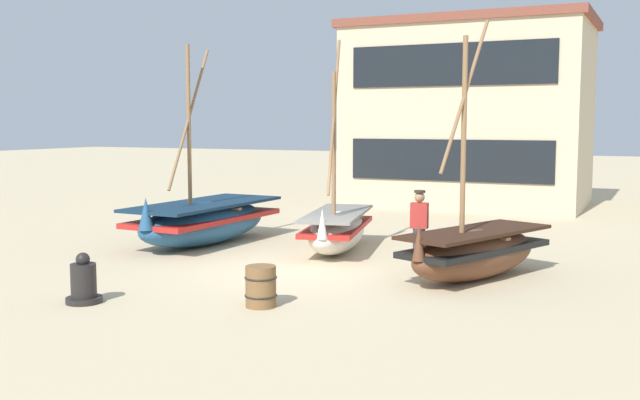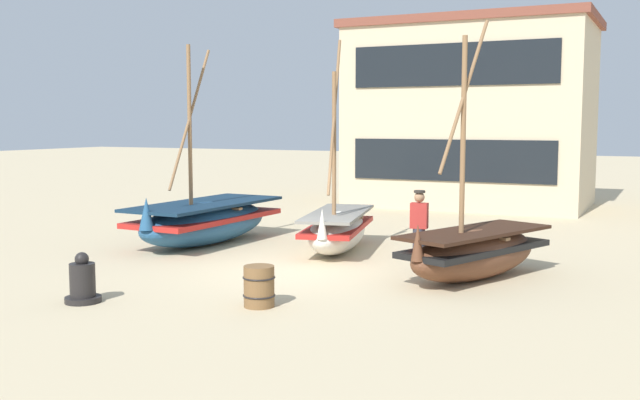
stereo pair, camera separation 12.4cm
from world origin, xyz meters
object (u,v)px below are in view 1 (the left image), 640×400
object	(u,v)px
fisherman_by_hull	(419,230)
capstan_winch	(84,283)
fishing_boat_centre_large	(204,221)
fishing_boat_far_right	(337,229)
harbor_building_main	(468,114)
fishing_boat_near_left	(475,251)
wooden_barrel	(261,286)

from	to	relation	value
fisherman_by_hull	capstan_winch	bearing A→B (deg)	-129.09
fishing_boat_centre_large	fishing_boat_far_right	xyz separation A→B (m)	(3.53, 0.47, -0.05)
harbor_building_main	fishing_boat_far_right	bearing A→B (deg)	-91.22
fisherman_by_hull	harbor_building_main	size ratio (longest dim) A/B	0.19
fishing_boat_near_left	harbor_building_main	distance (m)	13.97
fishing_boat_centre_large	capstan_winch	bearing A→B (deg)	-74.67
fishing_boat_far_right	wooden_barrel	world-z (taller)	fishing_boat_far_right
fishing_boat_near_left	capstan_winch	world-z (taller)	fishing_boat_near_left
wooden_barrel	capstan_winch	bearing A→B (deg)	-159.75
fishing_boat_far_right	harbor_building_main	world-z (taller)	harbor_building_main
fishing_boat_centre_large	wooden_barrel	bearing A→B (deg)	-47.71
fishing_boat_centre_large	fishing_boat_far_right	size ratio (longest dim) A/B	0.99
fisherman_by_hull	harbor_building_main	bearing A→B (deg)	99.88
fisherman_by_hull	harbor_building_main	xyz separation A→B (m)	(-2.22, 12.75, 2.60)
fishing_boat_near_left	fishing_boat_far_right	xyz separation A→B (m)	(-3.77, 1.71, -0.02)
capstan_winch	wooden_barrel	world-z (taller)	capstan_winch
wooden_barrel	fishing_boat_near_left	bearing A→B (deg)	54.35
fishing_boat_centre_large	wooden_barrel	xyz separation A→B (m)	(4.58, -5.03, -0.25)
fishing_boat_far_right	wooden_barrel	size ratio (longest dim) A/B	7.23
capstan_winch	harbor_building_main	size ratio (longest dim) A/B	0.10
fishing_boat_centre_large	fisherman_by_hull	world-z (taller)	fishing_boat_centre_large
fishing_boat_centre_large	wooden_barrel	distance (m)	6.81
fishing_boat_centre_large	fishing_boat_near_left	bearing A→B (deg)	-9.71
fishing_boat_centre_large	harbor_building_main	xyz separation A→B (m)	(3.77, 11.96, 2.84)
fishing_boat_near_left	wooden_barrel	bearing A→B (deg)	-125.65
fishing_boat_near_left	harbor_building_main	size ratio (longest dim) A/B	0.58
capstan_winch	wooden_barrel	xyz separation A→B (m)	(2.91, 1.07, 0.01)
fishing_boat_near_left	harbor_building_main	world-z (taller)	harbor_building_main
harbor_building_main	fishing_boat_near_left	bearing A→B (deg)	-75.07
fishing_boat_near_left	capstan_winch	bearing A→B (deg)	-139.17
fishing_boat_centre_large	harbor_building_main	bearing A→B (deg)	72.49
fishing_boat_far_right	fishing_boat_centre_large	bearing A→B (deg)	-172.46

